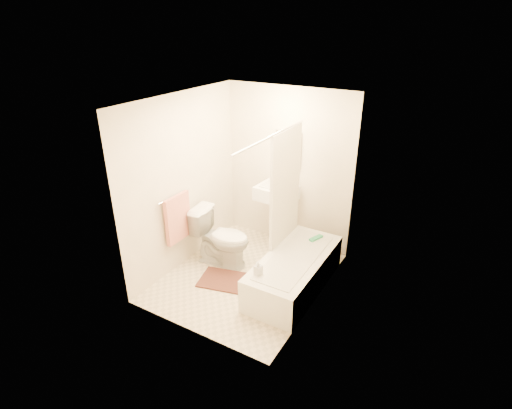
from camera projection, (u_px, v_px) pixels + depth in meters
The scene contains 17 objects.
floor at pixel (247, 277), 5.48m from camera, with size 2.40×2.40×0.00m, color beige.
ceiling at pixel (245, 100), 4.46m from camera, with size 2.40×2.40×0.00m, color white.
wall_back at pixel (288, 169), 5.91m from camera, with size 2.00×0.02×2.40m, color beige.
wall_left at pixel (183, 182), 5.43m from camera, with size 0.02×2.40×2.40m, color beige.
wall_right at pixel (321, 215), 4.52m from camera, with size 0.02×2.40×2.40m, color beige.
mirror at pixel (288, 150), 5.77m from camera, with size 0.40×0.03×0.55m, color white.
curtain_rod at pixel (272, 136), 4.57m from camera, with size 0.03×0.03×1.70m, color silver.
shower_curtain at pixel (285, 187), 5.22m from camera, with size 0.04×0.80×1.55m, color silver.
towel_bar at pixel (174, 196), 5.26m from camera, with size 0.02×0.02×0.60m, color silver.
towel at pixel (178, 218), 5.38m from camera, with size 0.06×0.45×0.66m, color #CC7266.
toilet_paper at pixel (195, 213), 5.70m from camera, with size 0.12×0.12×0.11m, color white.
toilet at pixel (222, 238), 5.64m from camera, with size 0.47×0.83×0.81m, color silver.
sink at pixel (277, 214), 6.02m from camera, with size 0.56×0.45×1.09m, color white, non-canonical shape.
bathtub at pixel (294, 272), 5.19m from camera, with size 0.71×1.62×0.45m, color white, non-canonical shape.
bath_mat at pixel (224, 280), 5.40m from camera, with size 0.64×0.48×0.02m, color #4F2720.
soap_bottle at pixel (258, 268), 4.71m from camera, with size 0.08×0.08×0.18m, color white.
scrub_brush at pixel (316, 238), 5.49m from camera, with size 0.07×0.22×0.04m, color #31A969.
Camera 1 is at (2.39, -3.86, 3.23)m, focal length 28.00 mm.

